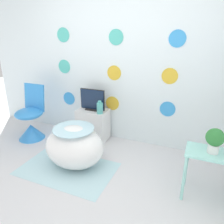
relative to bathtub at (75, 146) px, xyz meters
name	(u,v)px	position (x,y,z in m)	size (l,w,h in m)	color
ground_plane	(51,204)	(0.15, -0.73, -0.29)	(12.00, 12.00, 0.00)	silver
wall_back_dotted	(114,60)	(0.15, 1.00, 1.01)	(4.83, 0.05, 2.60)	white
rug	(68,169)	(-0.05, -0.13, -0.28)	(1.24, 0.79, 0.01)	silver
bathtub	(75,146)	(0.00, 0.00, 0.00)	(0.80, 0.65, 0.57)	white
chair	(31,122)	(-1.12, 0.40, 0.00)	(0.45, 0.45, 0.90)	#338CE0
tv_cabinet	(93,124)	(-0.14, 0.78, -0.02)	(0.48, 0.34, 0.52)	silver
tv	(92,101)	(-0.14, 0.79, 0.39)	(0.42, 0.12, 0.34)	black
vase	(100,108)	(0.04, 0.69, 0.33)	(0.10, 0.10, 0.20)	#51B2AD
side_table	(211,162)	(1.64, 0.03, 0.17)	(0.51, 0.32, 0.56)	#99E0D8
potted_plant_left	(215,139)	(1.64, 0.03, 0.43)	(0.18, 0.18, 0.26)	white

